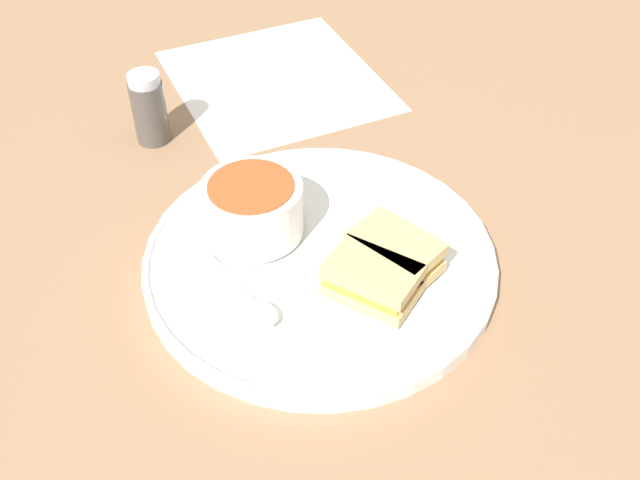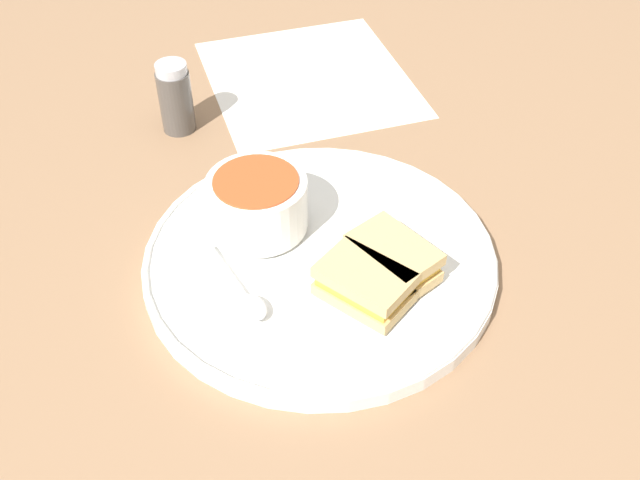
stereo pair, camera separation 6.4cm
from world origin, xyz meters
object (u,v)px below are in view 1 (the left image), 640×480
spoon (258,307)px  salt_shaker (149,108)px  sandwich_half_far (395,252)px  soup_bowl (252,208)px  sandwich_half_near (372,280)px

spoon → salt_shaker: salt_shaker is taller
sandwich_half_far → salt_shaker: bearing=90.4°
salt_shaker → soup_bowl: bearing=-102.9°
soup_bowl → sandwich_half_near: bearing=-86.1°
sandwich_half_near → soup_bowl: bearing=93.9°
soup_bowl → sandwich_half_far: size_ratio=1.20×
sandwich_half_far → soup_bowl: bearing=111.2°
sandwich_half_near → salt_shaker: bearing=83.6°
salt_shaker → sandwich_half_far: bearing=-89.6°
sandwich_half_far → spoon: bearing=155.8°
spoon → salt_shaker: (0.13, 0.30, 0.02)m
spoon → salt_shaker: bearing=168.4°
soup_bowl → sandwich_half_near: (0.01, -0.14, -0.01)m
spoon → sandwich_half_far: (0.13, -0.06, 0.01)m
soup_bowl → sandwich_half_near: size_ratio=1.10×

